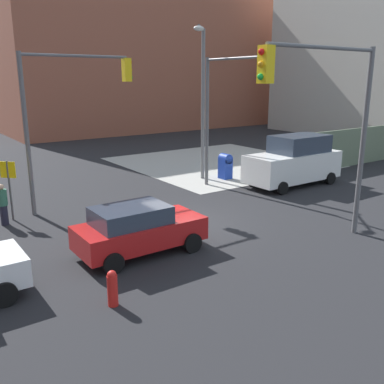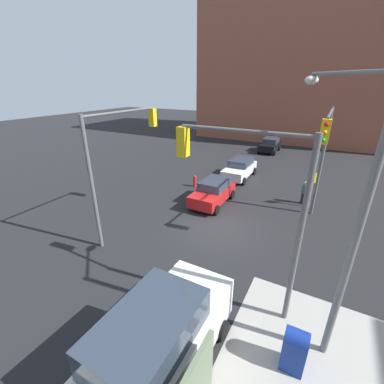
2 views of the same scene
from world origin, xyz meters
name	(u,v)px [view 1 (image 1 of 2)]	position (x,y,z in m)	size (l,w,h in m)	color
ground_plane	(184,223)	(0.00, 0.00, 0.00)	(120.00, 120.00, 0.00)	black
sidewalk_corner	(219,162)	(9.00, 9.00, 0.01)	(12.00, 12.00, 0.01)	#9E9B93
construction_fence	(365,145)	(16.72, 3.20, 1.20)	(17.44, 0.12, 2.40)	#607056
building_warehouse_north	(137,58)	(16.40, 34.00, 7.78)	(32.00, 18.00, 15.57)	#93513D
smokestack	(245,58)	(30.02, 30.00, 7.99)	(1.80, 1.80, 15.98)	brown
traffic_signal_nw_corner	(69,101)	(-2.66, 4.50, 4.59)	(4.88, 0.36, 6.50)	#59595B
traffic_signal_se_corner	(330,107)	(2.52, -4.50, 4.61)	(5.22, 0.36, 6.50)	#59595B
traffic_signal_ne_corner	(228,98)	(4.50, 2.85, 4.57)	(0.36, 4.44, 6.50)	#59595B
street_lamp_corner	(202,94)	(4.95, 5.53, 4.70)	(1.98, 2.06, 8.00)	slate
warning_sign_two_way	(9,180)	(-5.40, 4.26, 1.64)	(0.48, 0.48, 2.40)	#4C4C4C
mailbox_blue	(225,165)	(6.20, 5.00, 0.76)	(0.56, 0.64, 1.43)	navy
fire_hydrant	(112,288)	(-5.00, -4.20, 0.49)	(0.26, 0.26, 0.94)	red
coupe_red	(138,229)	(-2.90, -1.66, 0.84)	(4.10, 2.02, 1.62)	#B21919
van_white_delivery	(294,161)	(8.24, 1.80, 1.28)	(5.40, 2.32, 2.62)	white
pedestrian_crossing	(3,204)	(-5.80, 3.80, 0.84)	(0.36, 0.36, 1.62)	#2D664C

